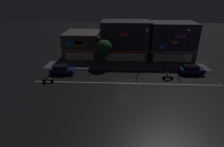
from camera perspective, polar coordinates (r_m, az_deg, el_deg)
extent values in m
plane|color=black|center=(30.57, 4.43, -3.04)|extent=(140.00, 140.00, 0.00)
cube|color=beige|center=(30.57, 4.43, -3.03)|extent=(30.92, 0.16, 0.01)
cube|color=#4C4C4F|center=(37.55, 4.18, 2.25)|extent=(32.55, 4.27, 0.14)
cube|color=#4C443A|center=(43.45, -9.00, 8.82)|extent=(7.61, 7.97, 5.72)
cube|color=yellow|center=(39.65, -10.12, 6.95)|extent=(7.23, 0.24, 0.12)
cube|color=#268CF2|center=(39.27, -10.41, 9.49)|extent=(2.07, 0.08, 1.06)
cube|color=orange|center=(39.30, -10.15, 9.13)|extent=(2.03, 0.08, 1.13)
cube|color=#268CF2|center=(39.86, -13.27, 8.95)|extent=(1.14, 0.08, 1.15)
cube|color=beige|center=(40.09, -9.98, 5.20)|extent=(6.09, 0.06, 1.80)
cube|color=#2D333D|center=(41.48, 4.21, 10.21)|extent=(10.51, 6.36, 8.32)
cube|color=orange|center=(38.69, 4.23, 6.85)|extent=(9.99, 0.24, 0.12)
cube|color=red|center=(37.90, 3.76, 11.92)|extent=(1.46, 0.08, 0.83)
cube|color=beige|center=(39.13, 4.17, 5.05)|extent=(8.41, 0.06, 1.80)
cube|color=#2D333D|center=(42.96, 17.52, 9.50)|extent=(9.88, 6.54, 8.10)
cube|color=white|center=(40.15, 18.38, 6.32)|extent=(9.38, 0.24, 0.12)
cube|color=#268CF2|center=(39.36, 15.15, 7.93)|extent=(1.31, 0.08, 0.92)
cube|color=yellow|center=(39.72, 18.81, 9.12)|extent=(1.28, 0.08, 0.51)
cube|color=#D83FD8|center=(39.71, 20.27, 10.72)|extent=(2.16, 0.08, 0.62)
cube|color=beige|center=(40.58, 18.13, 4.60)|extent=(7.90, 0.06, 1.80)
cylinder|color=#47494C|center=(37.29, -3.85, 7.15)|extent=(0.16, 0.16, 6.08)
cube|color=#47494C|center=(35.90, -4.10, 11.34)|extent=(0.10, 1.40, 0.10)
ellipsoid|color=#F9E099|center=(35.24, -4.23, 10.97)|extent=(0.44, 0.32, 0.20)
cylinder|color=#47494C|center=(36.27, 10.11, 7.63)|extent=(0.16, 0.16, 7.62)
cube|color=#47494C|center=(34.78, 10.68, 13.20)|extent=(0.10, 1.40, 0.10)
ellipsoid|color=#F9E099|center=(34.11, 10.82, 12.86)|extent=(0.44, 0.32, 0.20)
cylinder|color=#47494C|center=(37.93, 21.19, 7.19)|extent=(0.16, 0.16, 7.73)
cube|color=#47494C|center=(36.51, 22.38, 12.54)|extent=(0.10, 1.40, 0.10)
ellipsoid|color=#F9E099|center=(35.87, 22.71, 12.19)|extent=(0.44, 0.32, 0.20)
cylinder|color=gray|center=(38.48, -9.23, 3.87)|extent=(0.38, 0.38, 1.55)
sphere|color=tan|center=(38.20, -9.32, 5.13)|extent=(0.22, 0.22, 0.22)
cylinder|color=#473323|center=(36.96, -2.36, 4.17)|extent=(0.24, 0.24, 2.56)
sphere|color=#194723|center=(36.21, -2.42, 7.94)|extent=(3.08, 3.08, 3.08)
cube|color=navy|center=(36.72, 23.40, 0.84)|extent=(4.30, 1.78, 0.76)
cube|color=black|center=(36.41, 23.25, 1.84)|extent=(2.58, 1.57, 0.60)
cube|color=#F9F2CC|center=(38.00, 26.10, 1.25)|extent=(0.08, 0.20, 0.12)
cube|color=#F9F2CC|center=(36.97, 26.78, 0.54)|extent=(0.08, 0.20, 0.12)
cylinder|color=black|center=(38.14, 24.87, 0.77)|extent=(0.62, 0.20, 0.62)
cylinder|color=black|center=(36.63, 25.82, -0.30)|extent=(0.62, 0.20, 0.62)
cylinder|color=black|center=(37.16, 20.82, 0.88)|extent=(0.62, 0.20, 0.62)
cylinder|color=black|center=(35.60, 21.62, -0.22)|extent=(0.62, 0.20, 0.62)
cube|color=navy|center=(35.03, -15.10, 0.97)|extent=(4.30, 1.78, 0.76)
cube|color=black|center=(34.85, -15.55, 2.00)|extent=(2.58, 1.57, 0.60)
cube|color=#F9F2CC|center=(34.95, -11.53, 1.44)|extent=(0.08, 0.20, 0.12)
cube|color=#F9F2CC|center=(33.87, -12.01, 0.68)|extent=(0.08, 0.20, 0.12)
cylinder|color=black|center=(35.56, -12.44, 0.91)|extent=(0.62, 0.20, 0.62)
cylinder|color=black|center=(33.98, -13.18, -0.23)|extent=(0.62, 0.20, 0.62)
cylinder|color=black|center=(36.40, -16.76, 0.98)|extent=(0.62, 0.20, 0.62)
cylinder|color=black|center=(34.86, -17.67, -0.14)|extent=(0.62, 0.20, 0.62)
cylinder|color=black|center=(33.20, 17.93, -1.38)|extent=(0.60, 0.08, 0.60)
cylinder|color=black|center=(32.88, 15.74, -1.35)|extent=(0.60, 0.10, 0.60)
cube|color=black|center=(32.99, 16.86, -1.21)|extent=(1.30, 0.14, 0.20)
ellipsoid|color=#1E4CB2|center=(32.96, 17.24, -0.87)|extent=(0.44, 0.26, 0.24)
cube|color=black|center=(32.89, 16.55, -0.97)|extent=(0.56, 0.22, 0.10)
cylinder|color=slate|center=(32.97, 17.96, -0.51)|extent=(0.03, 0.60, 0.03)
sphere|color=white|center=(33.03, 18.09, -0.67)|extent=(0.14, 0.14, 0.14)
cylinder|color=gray|center=(32.74, 16.72, -0.33)|extent=(0.32, 0.32, 0.70)
sphere|color=#333338|center=(32.57, 16.81, 0.41)|extent=(0.22, 0.22, 0.22)
cylinder|color=black|center=(32.13, -18.06, -2.24)|extent=(0.60, 0.08, 0.60)
cylinder|color=black|center=(32.61, -20.20, -2.16)|extent=(0.60, 0.10, 0.60)
cube|color=black|center=(32.32, -19.16, -2.04)|extent=(1.30, 0.14, 0.20)
ellipsoid|color=gold|center=(32.16, -18.88, -1.70)|extent=(0.44, 0.26, 0.24)
cube|color=black|center=(32.34, -19.53, -1.79)|extent=(0.56, 0.22, 0.10)
cylinder|color=slate|center=(31.92, -18.27, -1.35)|extent=(0.03, 0.60, 0.03)
sphere|color=white|center=(31.93, -18.09, -1.51)|extent=(0.14, 0.14, 0.14)
cylinder|color=gray|center=(32.16, -19.54, -1.15)|extent=(0.32, 0.32, 0.70)
sphere|color=#333338|center=(31.98, -19.65, -0.40)|extent=(0.22, 0.22, 0.22)
cone|color=orange|center=(35.02, 0.13, 1.07)|extent=(0.36, 0.36, 0.55)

